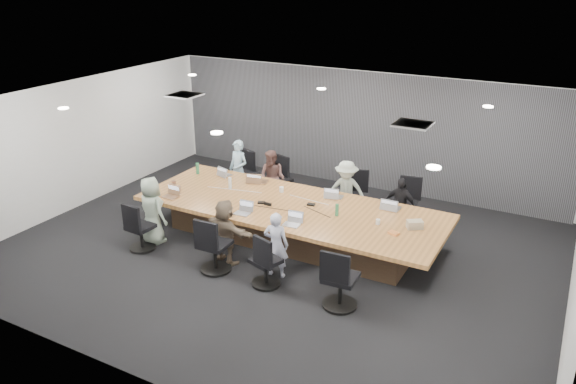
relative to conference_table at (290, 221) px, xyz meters
The scene contains 40 objects.
floor 0.64m from the conference_table, 90.00° to the right, with size 10.00×8.00×0.00m, color black.
ceiling 2.45m from the conference_table, 90.00° to the right, with size 10.00×8.00×0.00m, color white.
wall_back 3.64m from the conference_table, 90.00° to the left, with size 10.00×2.80×0.00m, color silver.
wall_front 4.61m from the conference_table, 90.00° to the right, with size 10.00×2.80×0.00m, color silver.
wall_left 5.12m from the conference_table, behind, with size 8.00×2.80×0.00m, color silver.
curtain 3.56m from the conference_table, 90.00° to the left, with size 9.80×0.04×2.80m, color #4E4F55.
conference_table is the anchor object (origin of this frame).
chair_0 2.69m from the conference_table, 140.72° to the left, with size 0.53×0.53×0.79m, color black, non-canonical shape.
chair_1 2.07m from the conference_table, 124.83° to the left, with size 0.53×0.53×0.79m, color black, non-canonical shape.
chair_2 1.80m from the conference_table, 70.71° to the left, with size 0.51×0.51×0.76m, color black, non-canonical shape.
chair_3 2.45m from the conference_table, 43.94° to the left, with size 0.57×0.57×0.84m, color black, non-canonical shape.
chair_4 2.86m from the conference_table, 143.59° to the right, with size 0.52×0.52×0.77m, color black, non-canonical shape.
chair_5 1.80m from the conference_table, 109.39° to the right, with size 0.59×0.59×0.87m, color black, non-canonical shape.
chair_6 1.76m from the conference_table, 75.45° to the right, with size 0.52×0.52×0.77m, color black, non-canonical shape.
chair_7 2.48m from the conference_table, 43.38° to the right, with size 0.59×0.59×0.88m, color black, non-canonical shape.
person_0 2.50m from the conference_table, 147.00° to the left, with size 0.50×0.33×1.38m, color #AAD3E8.
laptop_0 2.25m from the conference_table, 158.95° to the left, with size 0.29×0.20×0.02m, color #B2B2B7.
person_1 1.81m from the conference_table, 131.23° to the left, with size 0.62×0.48×1.27m, color brown.
laptop_1 1.47m from the conference_table, 145.93° to the left, with size 0.35×0.24×0.02m, color #8C6647.
person_2 1.50m from the conference_table, 66.21° to the left, with size 0.86×0.49×1.33m, color #A2B0A0.
laptop_2 1.06m from the conference_table, 53.35° to the left, with size 0.30×0.21×0.02m, color #B2B2B7.
person_3 2.23m from the conference_table, 37.43° to the left, with size 0.68×0.28×1.17m, color black.
laptop_3 1.97m from the conference_table, 24.40° to the left, with size 0.34×0.23×0.02m, color #B2B2B7.
person_4 2.68m from the conference_table, 149.64° to the right, with size 0.66×0.43×1.34m, color #91A48F.
laptop_4 2.46m from the conference_table, 160.86° to the right, with size 0.31×0.21×0.02m, color #8C6647.
person_5 1.49m from the conference_table, 113.90° to the right, with size 1.13×0.36×1.22m, color brown.
laptop_5 1.06m from the conference_table, 126.79° to the right, with size 0.29×0.20×0.02m, color #B2B2B7.
person_6 1.43m from the conference_table, 71.90° to the right, with size 0.44×0.29×1.20m, color #A9ADC7.
laptop_6 0.98m from the conference_table, 61.13° to the right, with size 0.30×0.20×0.02m, color #B2B2B7.
bottle_green_left 2.75m from the conference_table, 167.72° to the left, with size 0.07×0.07×0.25m, color #2D774B.
bottle_green_right 1.09m from the conference_table, ahead, with size 0.06×0.06×0.23m, color #2D774B.
bottle_clear 1.60m from the conference_table, behind, with size 0.07×0.07×0.24m, color silver.
cup_white_far 0.81m from the conference_table, 133.18° to the left, with size 0.09×0.09×0.11m, color white.
cup_white_near 1.83m from the conference_table, ahead, with size 0.08×0.08×0.10m, color white.
mug_brown 2.69m from the conference_table, behind, with size 0.09×0.09×0.11m, color brown.
mic_left 0.67m from the conference_table, 161.21° to the right, with size 0.14×0.10×0.03m, color black.
mic_right 0.53m from the conference_table, 27.92° to the left, with size 0.15×0.10×0.03m, color black.
stapler 0.57m from the conference_table, 150.07° to the right, with size 0.15×0.04×0.06m, color black.
canvas_bag 2.45m from the conference_table, ahead, with size 0.27×0.17×0.15m, color tan.
snack_packet 2.21m from the conference_table, ahead, with size 0.18×0.12×0.04m, color orange.
Camera 1 is at (4.69, -8.29, 5.04)m, focal length 35.00 mm.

